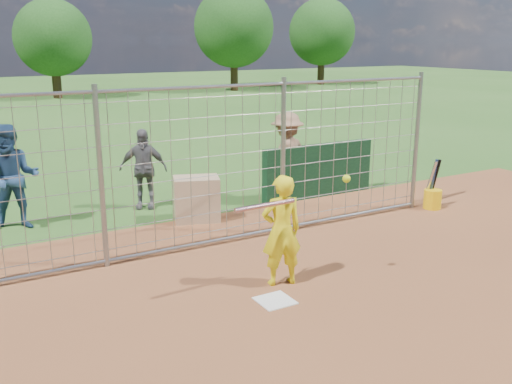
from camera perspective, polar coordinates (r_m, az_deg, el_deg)
ground at (r=7.42m, az=1.08°, el=-10.32°), size 100.00×100.00×0.00m
home_plate at (r=7.26m, az=1.91°, el=-10.82°), size 0.43×0.43×0.02m
dugout_wall at (r=11.89m, az=6.26°, el=2.14°), size 2.60×0.20×1.10m
batter at (r=7.49m, az=2.56°, el=-3.89°), size 0.61×0.46×1.50m
bystander_a at (r=10.52m, az=-23.14°, el=1.33°), size 1.04×0.91×1.82m
bystander_b at (r=11.16m, az=-11.22°, el=2.30°), size 0.98×0.76×1.56m
bystander_c at (r=11.59m, az=3.11°, el=3.59°), size 1.26×0.88×1.78m
equipment_bin at (r=10.31m, az=-5.94°, el=-0.70°), size 0.94×0.78×0.80m
equipment_in_play at (r=7.11m, az=2.95°, el=-0.67°), size 1.55×0.34×0.34m
bucket_with_bats at (r=11.53m, az=17.23°, el=-0.42°), size 0.34×0.38×0.98m
backstop_fence at (r=8.70m, az=-5.66°, el=2.21°), size 9.08×0.08×2.60m
tree_line at (r=34.52m, az=-19.55°, el=15.02°), size 44.66×6.72×6.48m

